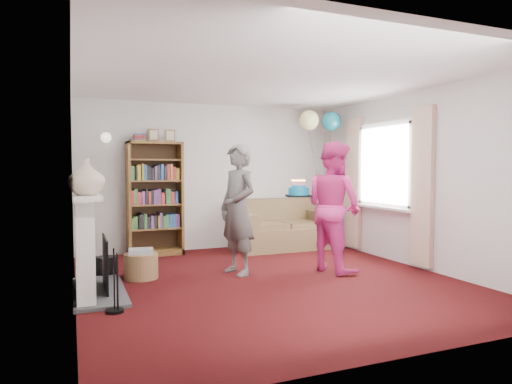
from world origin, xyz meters
name	(u,v)px	position (x,y,z in m)	size (l,w,h in m)	color
ground	(269,281)	(0.00, 0.00, 0.00)	(5.00, 5.00, 0.00)	black
wall_back	(211,177)	(0.00, 2.51, 1.25)	(4.50, 0.02, 2.50)	silver
wall_left	(72,183)	(-2.26, 0.00, 1.25)	(0.02, 5.00, 2.50)	silver
wall_right	(415,179)	(2.26, 0.00, 1.25)	(0.02, 5.00, 2.50)	silver
ceiling	(269,78)	(0.00, 0.00, 2.50)	(4.50, 5.00, 0.01)	white
fireplace	(90,249)	(-2.09, 0.19, 0.51)	(0.55, 1.80, 1.12)	#3F3F42
window_bay	(385,181)	(2.21, 0.60, 1.20)	(0.14, 2.02, 2.20)	white
wall_sconce	(106,138)	(-1.75, 2.36, 1.88)	(0.16, 0.23, 0.16)	gold
bookcase	(154,199)	(-1.02, 2.30, 0.90)	(0.86, 0.42, 2.04)	#472B14
sofa	(281,230)	(1.13, 2.07, 0.32)	(1.62, 0.86, 0.86)	brown
wicker_basket	(141,265)	(-1.46, 0.72, 0.17)	(0.43, 0.43, 0.38)	#A17A4B
person_striped	(238,209)	(-0.23, 0.50, 0.86)	(0.63, 0.41, 1.72)	black
person_magenta	(334,207)	(1.04, 0.19, 0.88)	(0.85, 0.67, 1.76)	#D32A7B
birthday_cake	(298,191)	(0.55, 0.28, 1.09)	(0.33, 0.33, 0.22)	black
balloons	(320,121)	(1.73, 1.75, 2.22)	(0.78, 0.34, 1.74)	#3F3F3F
mantel_vase	(87,177)	(-2.12, -0.15, 1.31)	(0.36, 0.36, 0.38)	beige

